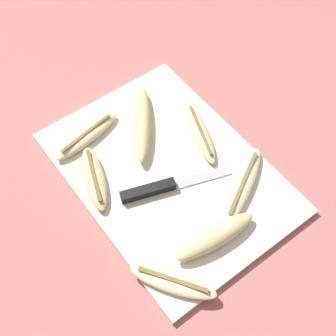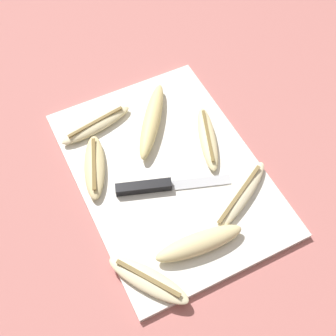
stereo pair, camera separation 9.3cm
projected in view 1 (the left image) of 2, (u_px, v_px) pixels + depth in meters
The scene contains 10 objects.
ground_plane at pixel (168, 174), 0.95m from camera, with size 4.00×4.00×0.00m, color #B76B66.
cutting_board at pixel (168, 172), 0.95m from camera, with size 0.49×0.35×0.01m.
knife at pixel (157, 188), 0.91m from camera, with size 0.09×0.22×0.02m.
banana_golden_short at pixel (142, 123), 0.99m from camera, with size 0.19×0.15×0.03m.
banana_bright_far at pixel (243, 185), 0.91m from camera, with size 0.13×0.19×0.02m.
banana_mellow_near at pixel (94, 178), 0.92m from camera, with size 0.16×0.09×0.02m.
banana_ripe_center at pixel (215, 237), 0.85m from camera, with size 0.06×0.17×0.03m.
banana_cream_curved at pixel (87, 136), 0.98m from camera, with size 0.07×0.17×0.02m.
banana_soft_right at pixel (200, 133), 0.98m from camera, with size 0.17×0.09×0.02m.
banana_pale_long at pixel (173, 281), 0.81m from camera, with size 0.16×0.13×0.02m.
Camera 1 is at (0.41, -0.31, 0.81)m, focal length 50.00 mm.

